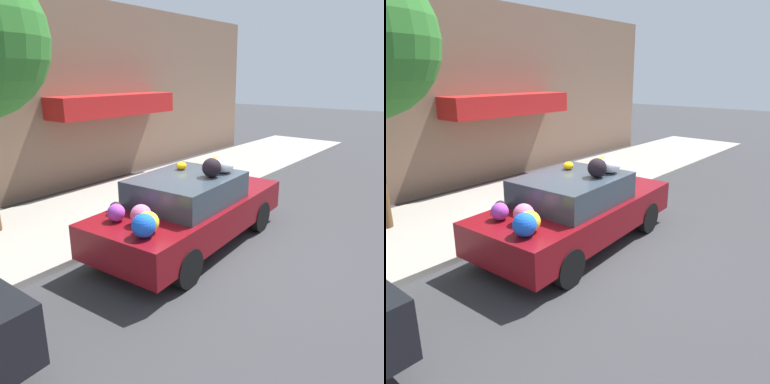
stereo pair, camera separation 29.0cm
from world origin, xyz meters
TOP-DOWN VIEW (x-y plane):
  - ground_plane at (0.00, 0.00)m, footprint 60.00×60.00m
  - sidewalk_curb at (0.00, 2.70)m, footprint 24.00×3.20m
  - building_facade at (0.13, 4.91)m, footprint 18.00×1.20m
  - fire_hydrant at (2.24, 1.54)m, footprint 0.20×0.20m
  - art_car at (-0.06, 0.08)m, footprint 4.12×1.93m

SIDE VIEW (x-z plane):
  - ground_plane at x=0.00m, z-range 0.00..0.00m
  - sidewalk_curb at x=0.00m, z-range 0.00..0.11m
  - fire_hydrant at x=2.24m, z-range 0.11..0.81m
  - art_car at x=-0.06m, z-range -0.11..1.53m
  - building_facade at x=0.13m, z-range -0.02..4.85m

